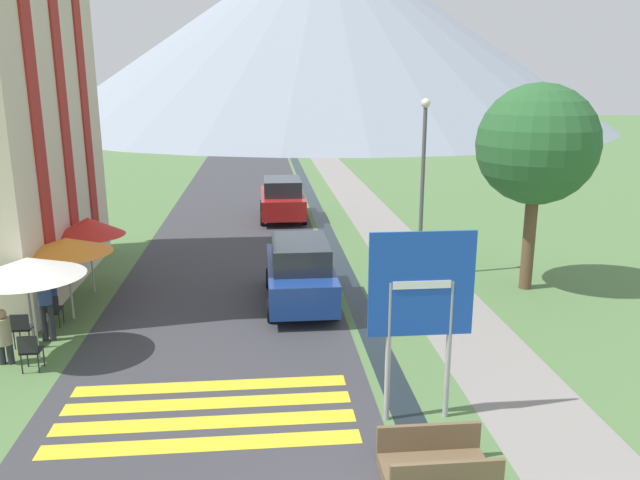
{
  "coord_description": "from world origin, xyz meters",
  "views": [
    {
      "loc": [
        -1.39,
        -6.53,
        6.01
      ],
      "look_at": [
        0.17,
        10.0,
        1.74
      ],
      "focal_mm": 35.0,
      "sensor_mm": 36.0,
      "label": 1
    }
  ],
  "objects_px": {
    "road_sign": "(421,300)",
    "cafe_umbrella_front_white": "(28,267)",
    "footbridge": "(437,467)",
    "cafe_chair_nearest": "(30,349)",
    "person_seated_far": "(50,289)",
    "parked_car_far": "(282,199)",
    "parked_car_near": "(300,272)",
    "tree_by_path": "(537,145)",
    "cafe_chair_middle": "(52,308)",
    "person_standing_terrace": "(45,300)",
    "cafe_chair_near_right": "(22,327)",
    "streetlamp": "(423,174)",
    "person_seated_near": "(3,334)",
    "cafe_umbrella_middle_orange": "(66,246)",
    "cafe_umbrella_rear_red": "(88,227)"
  },
  "relations": [
    {
      "from": "cafe_chair_middle",
      "to": "person_standing_terrace",
      "type": "relative_size",
      "value": 0.48
    },
    {
      "from": "parked_car_far",
      "to": "cafe_chair_near_right",
      "type": "height_order",
      "value": "parked_car_far"
    },
    {
      "from": "footbridge",
      "to": "cafe_umbrella_front_white",
      "type": "height_order",
      "value": "cafe_umbrella_front_white"
    },
    {
      "from": "cafe_umbrella_rear_red",
      "to": "person_seated_near",
      "type": "height_order",
      "value": "cafe_umbrella_rear_red"
    },
    {
      "from": "road_sign",
      "to": "cafe_umbrella_front_white",
      "type": "relative_size",
      "value": 1.5
    },
    {
      "from": "cafe_umbrella_front_white",
      "to": "person_standing_terrace",
      "type": "distance_m",
      "value": 1.51
    },
    {
      "from": "cafe_chair_middle",
      "to": "person_standing_terrace",
      "type": "height_order",
      "value": "person_standing_terrace"
    },
    {
      "from": "cafe_chair_middle",
      "to": "cafe_umbrella_front_white",
      "type": "xyz_separation_m",
      "value": [
        0.26,
        -1.88,
        1.62
      ]
    },
    {
      "from": "parked_car_near",
      "to": "tree_by_path",
      "type": "relative_size",
      "value": 0.72
    },
    {
      "from": "cafe_chair_nearest",
      "to": "person_seated_near",
      "type": "xyz_separation_m",
      "value": [
        -0.69,
        0.45,
        0.19
      ]
    },
    {
      "from": "person_seated_near",
      "to": "person_seated_far",
      "type": "xyz_separation_m",
      "value": [
        0.05,
        2.96,
        0.01
      ]
    },
    {
      "from": "footbridge",
      "to": "cafe_umbrella_middle_orange",
      "type": "xyz_separation_m",
      "value": [
        -7.54,
        7.48,
        1.74
      ]
    },
    {
      "from": "person_seated_near",
      "to": "footbridge",
      "type": "bearing_deg",
      "value": -30.65
    },
    {
      "from": "cafe_chair_near_right",
      "to": "person_seated_far",
      "type": "height_order",
      "value": "person_seated_far"
    },
    {
      "from": "cafe_chair_near_right",
      "to": "streetlamp",
      "type": "distance_m",
      "value": 11.69
    },
    {
      "from": "cafe_chair_nearest",
      "to": "person_seated_far",
      "type": "xyz_separation_m",
      "value": [
        -0.64,
        3.41,
        0.19
      ]
    },
    {
      "from": "parked_car_near",
      "to": "cafe_umbrella_rear_red",
      "type": "bearing_deg",
      "value": 165.55
    },
    {
      "from": "parked_car_near",
      "to": "person_seated_near",
      "type": "xyz_separation_m",
      "value": [
        -6.62,
        -3.22,
        -0.21
      ]
    },
    {
      "from": "cafe_chair_middle",
      "to": "cafe_chair_nearest",
      "type": "height_order",
      "value": "same"
    },
    {
      "from": "footbridge",
      "to": "person_seated_near",
      "type": "height_order",
      "value": "person_seated_near"
    },
    {
      "from": "cafe_umbrella_middle_orange",
      "to": "person_standing_terrace",
      "type": "bearing_deg",
      "value": -96.63
    },
    {
      "from": "cafe_chair_nearest",
      "to": "cafe_umbrella_rear_red",
      "type": "relative_size",
      "value": 0.38
    },
    {
      "from": "footbridge",
      "to": "person_seated_far",
      "type": "distance_m",
      "value": 11.33
    },
    {
      "from": "cafe_umbrella_middle_orange",
      "to": "cafe_chair_nearest",
      "type": "bearing_deg",
      "value": -89.85
    },
    {
      "from": "cafe_umbrella_middle_orange",
      "to": "cafe_umbrella_rear_red",
      "type": "height_order",
      "value": "cafe_umbrella_rear_red"
    },
    {
      "from": "cafe_chair_near_right",
      "to": "person_standing_terrace",
      "type": "xyz_separation_m",
      "value": [
        0.45,
        0.36,
        0.52
      ]
    },
    {
      "from": "person_seated_near",
      "to": "cafe_chair_near_right",
      "type": "bearing_deg",
      "value": 85.79
    },
    {
      "from": "person_seated_far",
      "to": "streetlamp",
      "type": "xyz_separation_m",
      "value": [
        10.46,
        2.37,
        2.53
      ]
    },
    {
      "from": "parked_car_near",
      "to": "footbridge",
      "type": "bearing_deg",
      "value": -78.82
    },
    {
      "from": "parked_car_far",
      "to": "person_seated_far",
      "type": "distance_m",
      "value": 12.93
    },
    {
      "from": "cafe_chair_middle",
      "to": "tree_by_path",
      "type": "xyz_separation_m",
      "value": [
        13.02,
        1.82,
        3.72
      ]
    },
    {
      "from": "cafe_umbrella_front_white",
      "to": "road_sign",
      "type": "bearing_deg",
      "value": -22.72
    },
    {
      "from": "cafe_umbrella_front_white",
      "to": "person_seated_near",
      "type": "height_order",
      "value": "cafe_umbrella_front_white"
    },
    {
      "from": "cafe_chair_nearest",
      "to": "streetlamp",
      "type": "height_order",
      "value": "streetlamp"
    },
    {
      "from": "parked_car_far",
      "to": "cafe_umbrella_rear_red",
      "type": "relative_size",
      "value": 1.92
    },
    {
      "from": "parked_car_near",
      "to": "tree_by_path",
      "type": "height_order",
      "value": "tree_by_path"
    },
    {
      "from": "person_seated_near",
      "to": "streetlamp",
      "type": "relative_size",
      "value": 0.23
    },
    {
      "from": "cafe_chair_middle",
      "to": "cafe_chair_nearest",
      "type": "bearing_deg",
      "value": -71.81
    },
    {
      "from": "cafe_chair_middle",
      "to": "tree_by_path",
      "type": "height_order",
      "value": "tree_by_path"
    },
    {
      "from": "footbridge",
      "to": "streetlamp",
      "type": "xyz_separation_m",
      "value": [
        2.29,
        10.2,
        3.01
      ]
    },
    {
      "from": "person_seated_near",
      "to": "parked_car_far",
      "type": "bearing_deg",
      "value": 65.24
    },
    {
      "from": "footbridge",
      "to": "cafe_umbrella_rear_red",
      "type": "xyz_separation_m",
      "value": [
        -7.55,
        9.63,
        1.73
      ]
    },
    {
      "from": "cafe_chair_middle",
      "to": "streetlamp",
      "type": "height_order",
      "value": "streetlamp"
    },
    {
      "from": "footbridge",
      "to": "parked_car_far",
      "type": "relative_size",
      "value": 0.4
    },
    {
      "from": "cafe_umbrella_middle_orange",
      "to": "person_standing_terrace",
      "type": "height_order",
      "value": "cafe_umbrella_middle_orange"
    },
    {
      "from": "cafe_chair_middle",
      "to": "person_seated_far",
      "type": "height_order",
      "value": "person_seated_far"
    },
    {
      "from": "cafe_chair_near_right",
      "to": "person_seated_near",
      "type": "distance_m",
      "value": 0.87
    },
    {
      "from": "cafe_chair_near_right",
      "to": "cafe_umbrella_rear_red",
      "type": "xyz_separation_m",
      "value": [
        0.61,
        3.91,
        1.44
      ]
    },
    {
      "from": "cafe_umbrella_front_white",
      "to": "cafe_umbrella_middle_orange",
      "type": "height_order",
      "value": "cafe_umbrella_front_white"
    },
    {
      "from": "parked_car_near",
      "to": "parked_car_far",
      "type": "height_order",
      "value": "same"
    }
  ]
}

